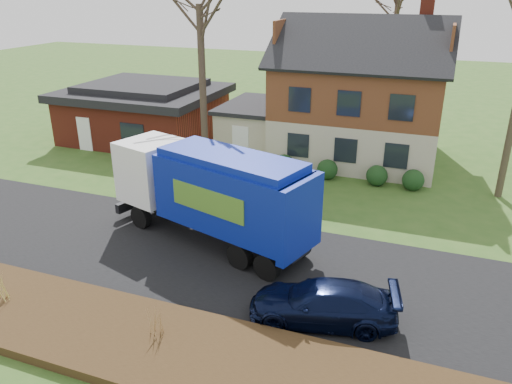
% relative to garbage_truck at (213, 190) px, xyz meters
% --- Properties ---
extents(ground, '(120.00, 120.00, 0.00)m').
position_rel_garbage_truck_xyz_m(ground, '(1.45, -1.22, -2.22)').
color(ground, '#2F531B').
rests_on(ground, ground).
extents(road, '(80.00, 7.00, 0.02)m').
position_rel_garbage_truck_xyz_m(road, '(1.45, -1.22, -2.21)').
color(road, black).
rests_on(road, ground).
extents(mulch_verge, '(80.00, 3.50, 0.30)m').
position_rel_garbage_truck_xyz_m(mulch_verge, '(1.45, -6.52, -2.07)').
color(mulch_verge, black).
rests_on(mulch_verge, ground).
extents(main_house, '(12.95, 8.95, 9.26)m').
position_rel_garbage_truck_xyz_m(main_house, '(2.94, 12.69, 1.81)').
color(main_house, '#BDAD98').
rests_on(main_house, ground).
extents(ranch_house, '(9.80, 8.20, 3.70)m').
position_rel_garbage_truck_xyz_m(ranch_house, '(-10.55, 11.78, -0.40)').
color(ranch_house, maroon).
rests_on(ranch_house, ground).
extents(garbage_truck, '(9.28, 4.92, 3.84)m').
position_rel_garbage_truck_xyz_m(garbage_truck, '(0.00, 0.00, 0.00)').
color(garbage_truck, black).
rests_on(garbage_truck, ground).
extents(silver_sedan, '(4.71, 2.04, 1.51)m').
position_rel_garbage_truck_xyz_m(silver_sedan, '(0.50, 3.93, -1.46)').
color(silver_sedan, '#95979B').
rests_on(silver_sedan, ground).
extents(navy_wagon, '(4.77, 2.71, 1.30)m').
position_rel_garbage_truck_xyz_m(navy_wagon, '(5.29, -3.57, -1.56)').
color(navy_wagon, black).
rests_on(navy_wagon, ground).
extents(grass_clump_west, '(0.34, 0.28, 0.89)m').
position_rel_garbage_truck_xyz_m(grass_clump_west, '(-4.44, -6.38, -1.47)').
color(grass_clump_west, tan).
rests_on(grass_clump_west, mulch_verge).
extents(grass_clump_mid, '(0.32, 0.26, 0.88)m').
position_rel_garbage_truck_xyz_m(grass_clump_mid, '(1.09, -6.22, -1.47)').
color(grass_clump_mid, '#9E7645').
rests_on(grass_clump_mid, mulch_verge).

